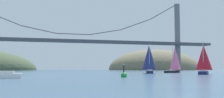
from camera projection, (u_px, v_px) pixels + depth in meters
The scene contains 7 objects.
ground_plane at pixel (180, 85), 24.00m from camera, with size 360.00×360.00×0.00m, color #385670.
headland_right at pixel (155, 70), 169.54m from camera, with size 64.69×44.00×27.66m, color #6B664C.
suspension_bridge at pixel (74, 38), 116.64m from camera, with size 144.76×6.00×35.44m.
sailboat_navy_sail at pixel (149, 58), 74.23m from camera, with size 5.64×8.33×8.72m.
sailboat_pink_spinnaker at pixel (175, 59), 81.15m from camera, with size 7.31×5.64×9.32m.
sailboat_crimson_sail at pixel (204, 59), 63.28m from camera, with size 6.84×7.30×8.29m.
channel_buoy at pixel (124, 75), 44.29m from camera, with size 1.10×1.10×2.64m.
Camera 1 is at (-12.63, -21.66, 1.75)m, focal length 39.92 mm.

